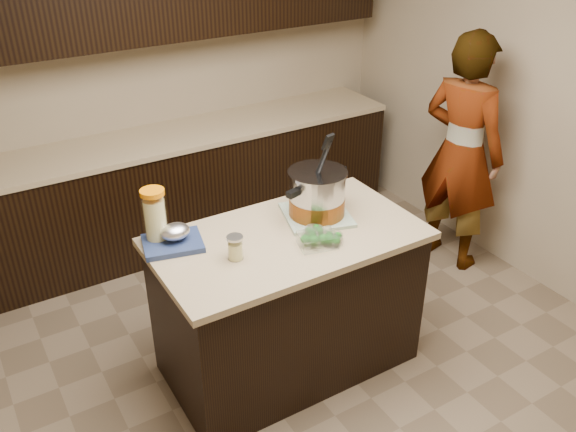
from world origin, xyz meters
The scene contains 13 objects.
ground_plane centered at (0.00, 0.00, 0.00)m, with size 4.00×4.00×0.00m, color brown.
room_shell centered at (0.00, 0.00, 1.71)m, with size 4.04×4.04×2.72m.
back_cabinets centered at (0.00, 1.74, 0.94)m, with size 3.60×0.63×2.33m.
island centered at (0.00, 0.00, 0.45)m, with size 1.46×0.81×0.90m.
dish_towel centered at (0.25, 0.10, 0.91)m, with size 0.36×0.36×0.02m, color #56815C.
stock_pot centered at (0.25, 0.09, 1.03)m, with size 0.46×0.41×0.47m.
lemonade_pitcher centered at (-0.62, 0.30, 1.04)m, with size 0.13×0.13×0.30m.
mason_jar centered at (-0.34, -0.05, 0.96)m, with size 0.10×0.10×0.14m.
broccoli_tub_left centered at (0.12, -0.08, 0.92)m, with size 0.13×0.13×0.05m.
broccoli_tub_right centered at (0.16, -0.19, 0.92)m, with size 0.14×0.14×0.05m.
broccoli_tub_rect centered at (0.08, -0.17, 0.93)m, with size 0.22×0.18×0.07m.
blue_tray centered at (-0.56, 0.22, 0.94)m, with size 0.35×0.30×0.12m.
person centered at (1.67, 0.38, 0.87)m, with size 0.63×0.42×1.74m, color gray.
Camera 1 is at (-1.45, -2.40, 2.60)m, focal length 38.00 mm.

